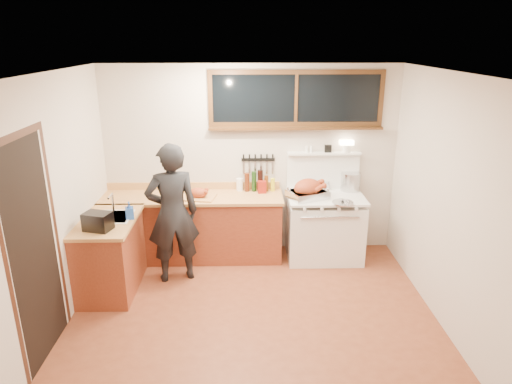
{
  "coord_description": "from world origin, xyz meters",
  "views": [
    {
      "loc": [
        -0.07,
        -4.34,
        2.91
      ],
      "look_at": [
        0.05,
        0.85,
        1.15
      ],
      "focal_mm": 32.0,
      "sensor_mm": 36.0,
      "label": 1
    }
  ],
  "objects_px": {
    "roast_turkey": "(308,190)",
    "cutting_board": "(199,194)",
    "vintage_stove": "(324,225)",
    "man": "(173,214)"
  },
  "relations": [
    {
      "from": "vintage_stove",
      "to": "man",
      "type": "xyz_separation_m",
      "value": [
        -1.97,
        -0.56,
        0.41
      ]
    },
    {
      "from": "vintage_stove",
      "to": "roast_turkey",
      "type": "height_order",
      "value": "vintage_stove"
    },
    {
      "from": "vintage_stove",
      "to": "man",
      "type": "distance_m",
      "value": 2.09
    },
    {
      "from": "vintage_stove",
      "to": "man",
      "type": "height_order",
      "value": "man"
    },
    {
      "from": "cutting_board",
      "to": "roast_turkey",
      "type": "bearing_deg",
      "value": -0.78
    },
    {
      "from": "roast_turkey",
      "to": "cutting_board",
      "type": "bearing_deg",
      "value": 179.22
    },
    {
      "from": "man",
      "to": "roast_turkey",
      "type": "relative_size",
      "value": 2.98
    },
    {
      "from": "cutting_board",
      "to": "vintage_stove",
      "type": "bearing_deg",
      "value": 1.96
    },
    {
      "from": "vintage_stove",
      "to": "cutting_board",
      "type": "distance_m",
      "value": 1.77
    },
    {
      "from": "vintage_stove",
      "to": "man",
      "type": "bearing_deg",
      "value": -164.21
    }
  ]
}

